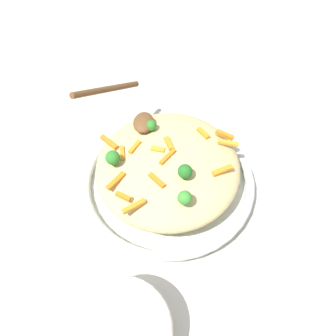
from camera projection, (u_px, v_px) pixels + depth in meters
name	position (u px, v px, depth m)	size (l,w,h in m)	color
ground_plane	(168.00, 187.00, 0.69)	(2.40, 2.40, 0.00)	beige
serving_bowl	(168.00, 181.00, 0.68)	(0.35, 0.35, 0.04)	silver
pasta_mound	(168.00, 166.00, 0.64)	(0.28, 0.28, 0.08)	#D1BA7A
carrot_piece_0	(116.00, 181.00, 0.58)	(0.04, 0.01, 0.01)	orange
carrot_piece_1	(158.00, 149.00, 0.61)	(0.03, 0.01, 0.01)	orange
carrot_piece_2	(122.00, 154.00, 0.61)	(0.03, 0.01, 0.01)	orange
carrot_piece_3	(169.00, 157.00, 0.60)	(0.04, 0.01, 0.01)	orange
carrot_piece_4	(157.00, 180.00, 0.57)	(0.04, 0.01, 0.01)	orange
carrot_piece_5	(203.00, 133.00, 0.64)	(0.03, 0.01, 0.01)	orange
carrot_piece_6	(123.00, 196.00, 0.56)	(0.03, 0.01, 0.01)	orange
carrot_piece_7	(169.00, 144.00, 0.62)	(0.03, 0.01, 0.01)	orange
carrot_piece_8	(228.00, 143.00, 0.63)	(0.04, 0.01, 0.01)	orange
carrot_piece_9	(222.00, 170.00, 0.59)	(0.04, 0.01, 0.01)	orange
carrot_piece_10	(225.00, 135.00, 0.64)	(0.04, 0.01, 0.01)	orange
carrot_piece_11	(135.00, 147.00, 0.62)	(0.03, 0.01, 0.01)	orange
carrot_piece_12	(109.00, 142.00, 0.63)	(0.04, 0.01, 0.01)	orange
carrot_piece_13	(134.00, 206.00, 0.54)	(0.04, 0.01, 0.01)	orange
broccoli_floret_0	(185.00, 198.00, 0.54)	(0.02, 0.02, 0.03)	#377928
broccoli_floret_1	(113.00, 158.00, 0.59)	(0.03, 0.03, 0.03)	#296820
broccoli_floret_2	(185.00, 172.00, 0.57)	(0.03, 0.03, 0.03)	#205B1C
broccoli_floret_3	(151.00, 126.00, 0.64)	(0.02, 0.02, 0.02)	#296820
serving_spoon	(129.00, 109.00, 0.64)	(0.15, 0.14, 0.10)	brown
companion_bowl	(120.00, 334.00, 0.49)	(0.16, 0.16, 0.08)	beige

